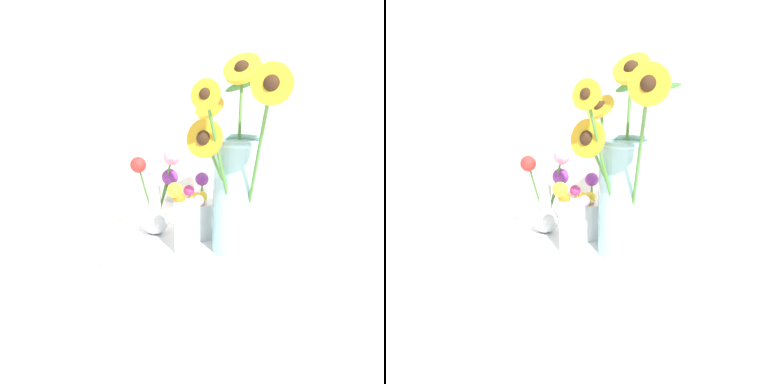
# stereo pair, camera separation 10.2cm
# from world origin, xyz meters

# --- Properties ---
(ground_plane) EXTENTS (6.00, 6.00, 0.00)m
(ground_plane) POSITION_xyz_m (0.00, 0.00, 0.00)
(ground_plane) COLOR white
(serving_tray) EXTENTS (0.43, 0.43, 0.02)m
(serving_tray) POSITION_xyz_m (-0.04, 0.05, 0.01)
(serving_tray) COLOR silver
(serving_tray) RESTS_ON ground_plane
(mason_jar_sunflowers) EXTENTS (0.31, 0.26, 0.45)m
(mason_jar_sunflowers) POSITION_xyz_m (0.05, 0.10, 0.19)
(mason_jar_sunflowers) COLOR #9ED1D6
(mason_jar_sunflowers) RESTS_ON serving_tray
(vase_small_center) EXTENTS (0.07, 0.07, 0.17)m
(vase_small_center) POSITION_xyz_m (-0.04, 0.03, 0.10)
(vase_small_center) COLOR white
(vase_small_center) RESTS_ON serving_tray
(vase_bulb_right) EXTENTS (0.10, 0.11, 0.22)m
(vase_bulb_right) POSITION_xyz_m (-0.16, 0.09, 0.11)
(vase_bulb_right) COLOR white
(vase_bulb_right) RESTS_ON serving_tray
(vase_small_back) EXTENTS (0.08, 0.08, 0.16)m
(vase_small_back) POSITION_xyz_m (-0.06, 0.13, 0.08)
(vase_small_back) COLOR white
(vase_small_back) RESTS_ON serving_tray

